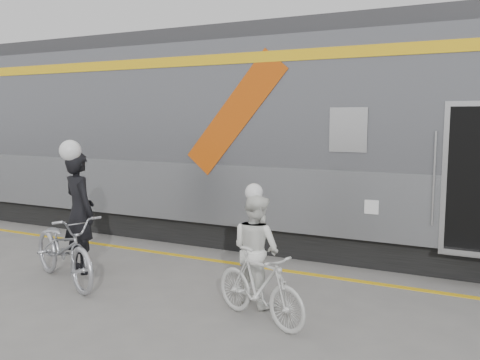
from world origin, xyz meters
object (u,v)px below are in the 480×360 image
Objects in this scene: man at (80,212)px; bicycle_right at (260,286)px; bicycle_left at (64,248)px; woman at (256,249)px.

man is 1.30× the size of bicycle_right.
man is 0.95× the size of bicycle_left.
woman is at bearing 51.07° from bicycle_right.
bicycle_left is at bearing 111.83° from bicycle_right.
man reaches higher than woman.
woman is at bearing -56.83° from bicycle_left.
man is 1.31× the size of woman.
bicycle_left is at bearing 133.03° from man.
bicycle_right is (3.19, -0.03, -0.09)m from bicycle_left.
bicycle_left is 1.37× the size of bicycle_right.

